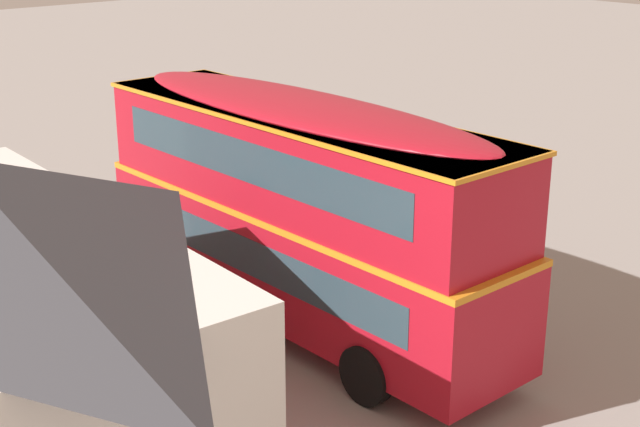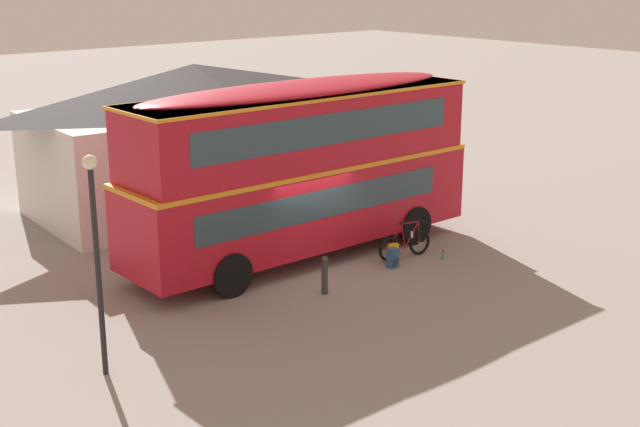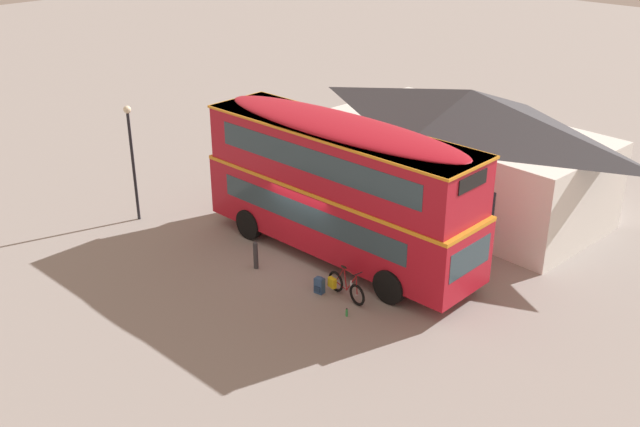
% 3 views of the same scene
% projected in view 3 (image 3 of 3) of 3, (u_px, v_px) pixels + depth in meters
% --- Properties ---
extents(ground_plane, '(120.00, 120.00, 0.00)m').
position_uv_depth(ground_plane, '(308.00, 258.00, 25.09)').
color(ground_plane, gray).
extents(double_decker_bus, '(10.27, 2.67, 4.79)m').
position_uv_depth(double_decker_bus, '(339.00, 183.00, 24.15)').
color(double_decker_bus, black).
rests_on(double_decker_bus, ground).
extents(touring_bicycle, '(1.70, 0.48, 1.04)m').
position_uv_depth(touring_bicycle, '(345.00, 287.00, 22.59)').
color(touring_bicycle, black).
rests_on(touring_bicycle, ground).
extents(backpack_on_ground, '(0.32, 0.30, 0.56)m').
position_uv_depth(backpack_on_ground, '(319.00, 285.00, 22.86)').
color(backpack_on_ground, '#2D4C7A').
rests_on(backpack_on_ground, ground).
extents(water_bottle_green_metal, '(0.07, 0.07, 0.26)m').
position_uv_depth(water_bottle_green_metal, '(347.00, 313.00, 21.71)').
color(water_bottle_green_metal, green).
rests_on(water_bottle_green_metal, ground).
extents(pub_building, '(10.97, 6.14, 4.66)m').
position_uv_depth(pub_building, '(467.00, 148.00, 28.02)').
color(pub_building, silver).
rests_on(pub_building, ground).
extents(street_lamp, '(0.28, 0.28, 4.40)m').
position_uv_depth(street_lamp, '(132.00, 150.00, 26.79)').
color(street_lamp, black).
rests_on(street_lamp, ground).
extents(kerb_bollard, '(0.16, 0.16, 0.97)m').
position_uv_depth(kerb_bollard, '(256.00, 255.00, 24.22)').
color(kerb_bollard, '#333338').
rests_on(kerb_bollard, ground).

